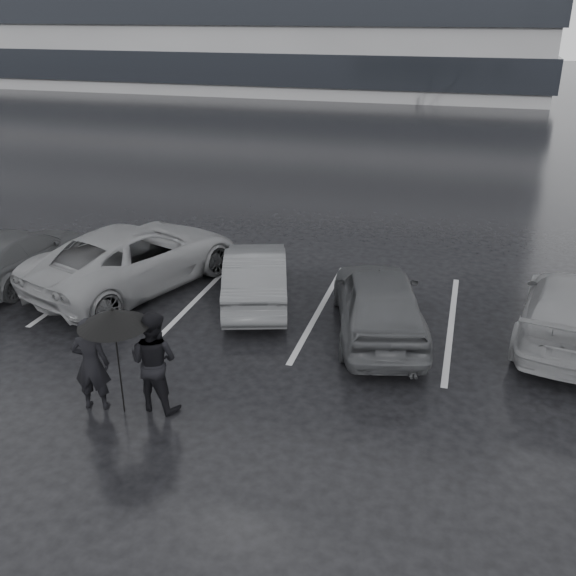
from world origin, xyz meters
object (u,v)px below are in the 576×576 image
(pedestrian_left, at_px, (91,364))
(car_east, at_px, (570,310))
(car_west_a, at_px, (256,275))
(pedestrian_right, at_px, (154,361))
(car_west_c, at_px, (19,255))
(car_west_b, at_px, (135,257))
(car_main, at_px, (379,302))

(pedestrian_left, bearing_deg, car_east, -161.11)
(car_west_a, xyz_separation_m, pedestrian_right, (-0.23, -4.39, 0.23))
(pedestrian_right, bearing_deg, car_west_a, -86.98)
(car_west_c, relative_size, pedestrian_right, 2.44)
(car_west_b, height_order, pedestrian_right, pedestrian_right)
(pedestrian_right, bearing_deg, pedestrian_left, 22.59)
(car_main, relative_size, car_west_a, 1.09)
(car_west_a, xyz_separation_m, car_west_b, (-2.96, 0.04, 0.11))
(car_east, bearing_deg, car_west_c, 11.67)
(car_west_b, xyz_separation_m, pedestrian_left, (1.76, -4.73, 0.08))
(car_west_c, relative_size, pedestrian_left, 2.58)
(car_east, relative_size, pedestrian_left, 2.70)
(car_west_b, relative_size, pedestrian_right, 3.08)
(car_west_a, relative_size, car_west_b, 0.72)
(car_west_a, bearing_deg, car_west_c, -14.40)
(car_west_a, bearing_deg, pedestrian_left, 57.94)
(car_west_b, height_order, car_east, car_west_b)
(car_main, height_order, car_east, car_main)
(car_west_b, relative_size, pedestrian_left, 3.25)
(car_west_a, distance_m, car_west_c, 5.88)
(pedestrian_left, bearing_deg, pedestrian_right, -175.70)
(car_west_c, relative_size, car_east, 0.95)
(car_west_c, distance_m, car_east, 12.36)
(car_west_c, xyz_separation_m, pedestrian_right, (5.64, -4.06, 0.25))
(car_west_a, xyz_separation_m, car_east, (6.48, -0.04, 0.01))
(car_west_c, bearing_deg, pedestrian_left, 139.74)
(car_west_a, distance_m, car_west_b, 2.96)
(car_east, bearing_deg, car_main, 22.33)
(car_main, distance_m, car_west_c, 8.74)
(car_east, height_order, pedestrian_right, pedestrian_right)
(car_west_a, relative_size, car_east, 0.86)
(car_west_a, bearing_deg, car_east, 161.95)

